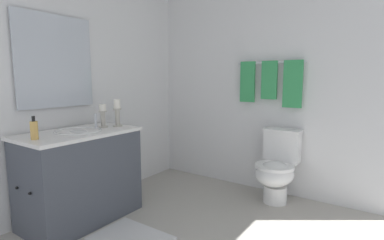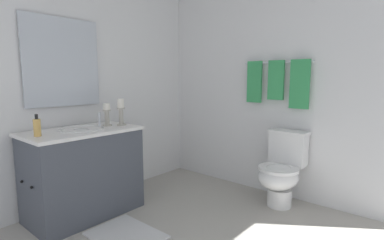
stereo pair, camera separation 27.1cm
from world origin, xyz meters
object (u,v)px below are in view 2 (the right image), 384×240
Objects in this scene: toilet at (281,170)px; towel_bar at (277,62)px; towel_near_corner at (300,84)px; soap_bottle at (37,127)px; sink_basin at (82,134)px; candle_holder_tall at (121,111)px; bath_mat at (126,235)px; vanity_cabinet at (84,172)px; mirror at (63,62)px; towel_center at (276,80)px; towel_near_vanity at (254,82)px; candle_holder_short at (107,114)px.

toilet is 0.99× the size of towel_bar.
towel_bar is at bearing 175.92° from towel_near_corner.
sink_basin is at bearing 94.52° from soap_bottle.
sink_basin is 2.16m from towel_near_corner.
sink_basin is 0.43m from candle_holder_tall.
candle_holder_tall is at bearing 79.06° from sink_basin.
bath_mat is at bearing -35.02° from candle_holder_tall.
mirror reaches higher than vanity_cabinet.
towel_center reaches higher than sink_basin.
towel_near_vanity is (-0.25, -0.02, -0.21)m from towel_bar.
toilet is at bearing -24.96° from towel_near_vanity.
towel_near_corner is at bearing 72.16° from toilet.
candle_holder_short reaches higher than vanity_cabinet.
candle_holder_tall is at bearing -131.59° from towel_center.
candle_holder_tall is 1.69m from towel_bar.
soap_bottle is 0.40× the size of towel_near_vanity.
sink_basin reaches higher than bath_mat.
candle_holder_short is 1.23× the size of soap_bottle.
towel_center is at bearing 54.30° from vanity_cabinet.
candle_holder_short is at bearing 92.97° from soap_bottle.
towel_center is (1.14, 1.31, 0.33)m from candle_holder_short.
bath_mat is (0.62, 0.00, -0.40)m from vanity_cabinet.
toilet is at bearing 46.19° from vanity_cabinet.
candle_holder_tall is 0.64× the size of towel_center.
towel_near_vanity is 0.75× the size of bath_mat.
towel_near_vanity is (0.86, 1.98, 0.35)m from soap_bottle.
vanity_cabinet is 1.92m from toilet.
soap_bottle is at bearing -113.36° from towel_near_vanity.
towel_near_vanity is (1.17, 1.59, -0.19)m from mirror.
vanity_cabinet is 4.57× the size of candle_holder_short.
towel_near_vanity is at bearing 155.04° from toilet.
bath_mat is (0.59, 0.40, -0.88)m from soap_bottle.
towel_near_vanity is (0.81, 1.20, 0.28)m from candle_holder_tall.
sink_basin is 0.54× the size of toilet.
vanity_cabinet is at bearing -180.00° from bath_mat.
vanity_cabinet is 2.26m from towel_near_corner.
candle_holder_tall reaches higher than bath_mat.
towel_center is 0.69× the size of bath_mat.
mirror is 4.61× the size of soap_bottle.
towel_center reaches higher than candle_holder_short.
toilet is 1.25× the size of bath_mat.
soap_bottle is at bearing -87.03° from candle_holder_short.
towel_near_corner is (1.39, 1.59, 0.81)m from vanity_cabinet.
vanity_cabinet is 0.67m from candle_holder_tall.
candle_holder_tall is 0.58× the size of towel_near_vanity.
towel_near_vanity and towel_near_corner have the same top height.
sink_basin is (0.00, 0.00, 0.37)m from vanity_cabinet.
vanity_cabinet is 1.68× the size of bath_mat.
sink_basin is 1.96m from toilet.
towel_bar is at bearing 130.00° from toilet.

